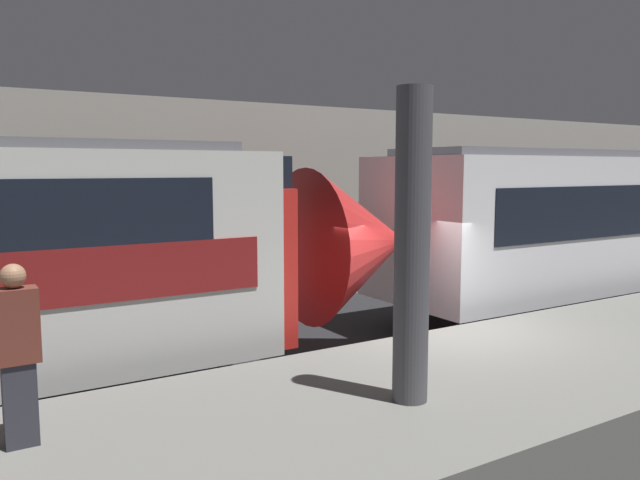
{
  "coord_description": "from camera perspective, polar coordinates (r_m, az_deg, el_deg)",
  "views": [
    {
      "loc": [
        -6.6,
        -7.12,
        3.44
      ],
      "look_at": [
        -1.68,
        0.86,
        2.35
      ],
      "focal_mm": 35.0,
      "sensor_mm": 36.0,
      "label": 1
    }
  ],
  "objects": [
    {
      "name": "ground_plane",
      "position": [
        10.3,
        10.84,
        -13.01
      ],
      "size": [
        120.0,
        120.0,
        0.0
      ],
      "primitive_type": "plane",
      "color": "black"
    },
    {
      "name": "platform",
      "position": [
        8.99,
        18.81,
        -13.02
      ],
      "size": [
        40.0,
        3.57,
        0.94
      ],
      "color": "slate",
      "rests_on": "ground"
    },
    {
      "name": "station_rear_barrier",
      "position": [
        15.45,
        -6.3,
        3.12
      ],
      "size": [
        50.0,
        0.15,
        5.02
      ],
      "color": "#9E998E",
      "rests_on": "ground"
    },
    {
      "name": "support_pillar_near",
      "position": [
        6.62,
        8.42,
        -0.67
      ],
      "size": [
        0.38,
        0.38,
        3.33
      ],
      "color": "#47474C",
      "rests_on": "platform"
    },
    {
      "name": "person_waiting",
      "position": [
        6.24,
        -25.96,
        -9.11
      ],
      "size": [
        0.38,
        0.24,
        1.66
      ],
      "color": "#2D2D38",
      "rests_on": "platform"
    }
  ]
}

